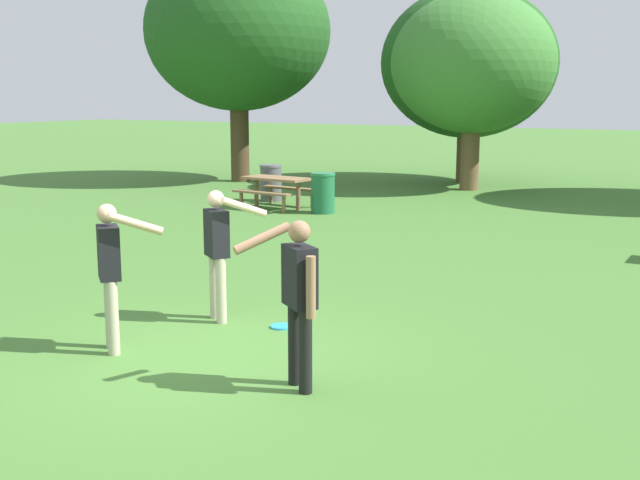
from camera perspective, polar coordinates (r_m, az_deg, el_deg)
The scene contains 11 objects.
ground_plane at distance 8.81m, azimuth -8.86°, elevation -8.24°, with size 120.00×120.00×0.00m, color #447530.
person_thrower at distance 9.92m, azimuth -7.32°, elevation -0.35°, with size 0.83×0.53×1.64m.
person_catcher at distance 7.53m, azimuth -1.56°, elevation -3.71°, with size 0.83×0.53×1.64m.
person_bystander at distance 8.94m, azimuth -14.75°, elevation -1.80°, with size 0.84×0.49×1.64m.
frisbee at distance 9.76m, azimuth -2.77°, elevation -6.19°, with size 0.27×0.27×0.03m, color #2D9EDB.
picnic_table_far at distance 19.80m, azimuth -3.11°, elevation 3.91°, with size 1.84×1.59×0.77m.
trash_can_beside_table at distance 18.95m, azimuth 0.21°, elevation 3.39°, with size 0.59×0.59×0.96m.
trash_can_further_along at distance 21.16m, azimuth -3.52°, elevation 4.11°, with size 0.59×0.59×0.96m.
tree_tall_left at distance 26.07m, azimuth -5.89°, elevation 14.59°, with size 5.86×5.86×7.23m.
tree_broad_center at distance 26.01m, azimuth 10.58°, elevation 12.32°, with size 5.51×5.51×6.10m.
tree_far_right at distance 23.93m, azimuth 10.88°, elevation 12.28°, with size 4.73×4.73×5.69m.
Camera 1 is at (5.20, -6.53, 2.80)m, focal length 44.76 mm.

